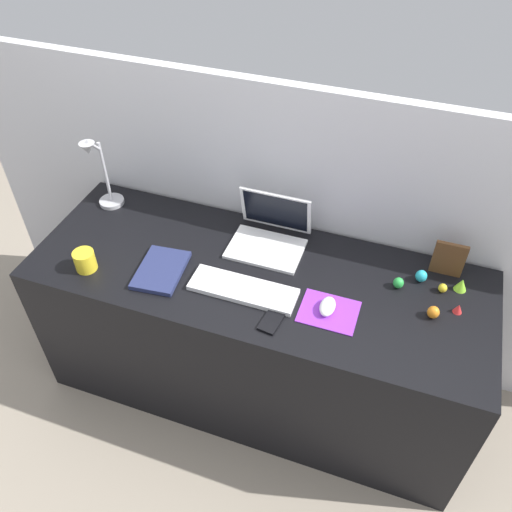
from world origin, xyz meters
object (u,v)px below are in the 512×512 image
at_px(notebook_pad, 161,270).
at_px(toy_figurine_green, 398,283).
at_px(mouse, 327,306).
at_px(toy_figurine_yellow, 443,288).
at_px(cell_phone, 273,319).
at_px(toy_figurine_lime, 461,285).
at_px(toy_figurine_red, 458,308).
at_px(keyboard, 243,289).
at_px(picture_frame, 449,259).
at_px(toy_figurine_orange, 433,312).
at_px(toy_figurine_cyan, 421,276).
at_px(desk_lamp, 101,176).
at_px(laptop, 270,232).
at_px(coffee_mug, 85,261).

bearing_deg(notebook_pad, toy_figurine_green, 8.61).
relative_size(mouse, toy_figurine_green, 2.18).
relative_size(toy_figurine_yellow, toy_figurine_green, 0.82).
bearing_deg(cell_phone, toy_figurine_lime, 39.30).
xyz_separation_m(toy_figurine_yellow, toy_figurine_red, (0.06, -0.09, 0.00)).
xyz_separation_m(keyboard, notebook_pad, (-0.34, -0.01, 0.00)).
relative_size(picture_frame, toy_figurine_green, 3.41).
xyz_separation_m(picture_frame, toy_figurine_lime, (0.06, -0.07, -0.05)).
bearing_deg(toy_figurine_orange, toy_figurine_cyan, 109.94).
xyz_separation_m(toy_figurine_yellow, toy_figurine_orange, (-0.02, -0.14, 0.01)).
relative_size(desk_lamp, toy_figurine_green, 8.19).
relative_size(cell_phone, toy_figurine_lime, 2.46).
height_order(cell_phone, desk_lamp, desk_lamp).
xyz_separation_m(picture_frame, toy_figurine_red, (0.06, -0.19, -0.06)).
bearing_deg(toy_figurine_cyan, laptop, 177.94).
distance_m(coffee_mug, toy_figurine_orange, 1.33).
relative_size(keyboard, toy_figurine_lime, 7.88).
xyz_separation_m(notebook_pad, toy_figurine_cyan, (0.96, 0.29, 0.01)).
height_order(desk_lamp, coffee_mug, desk_lamp).
height_order(mouse, toy_figurine_red, same).
relative_size(keyboard, picture_frame, 2.73).
distance_m(cell_phone, toy_figurine_lime, 0.73).
bearing_deg(laptop, toy_figurine_yellow, -4.39).
bearing_deg(picture_frame, cell_phone, -140.92).
bearing_deg(coffee_mug, toy_figurine_cyan, 16.51).
distance_m(picture_frame, toy_figurine_lime, 0.11).
height_order(notebook_pad, toy_figurine_green, toy_figurine_green).
xyz_separation_m(keyboard, desk_lamp, (-0.75, 0.28, 0.16)).
relative_size(toy_figurine_orange, toy_figurine_red, 1.28).
bearing_deg(toy_figurine_red, notebook_pad, -171.14).
relative_size(toy_figurine_green, toy_figurine_red, 1.18).
bearing_deg(toy_figurine_orange, mouse, -165.06).
height_order(notebook_pad, coffee_mug, coffee_mug).
xyz_separation_m(toy_figurine_orange, toy_figurine_red, (0.08, 0.05, -0.01)).
bearing_deg(toy_figurine_cyan, toy_figurine_yellow, -20.68).
xyz_separation_m(notebook_pad, picture_frame, (1.05, 0.36, 0.06)).
relative_size(laptop, toy_figurine_green, 6.81).
distance_m(keyboard, toy_figurine_yellow, 0.75).
relative_size(toy_figurine_yellow, toy_figurine_red, 0.97).
bearing_deg(toy_figurine_cyan, coffee_mug, -163.49).
xyz_separation_m(toy_figurine_red, toy_figurine_lime, (0.00, 0.12, 0.01)).
bearing_deg(laptop, cell_phone, -70.40).
distance_m(notebook_pad, toy_figurine_orange, 1.03).
distance_m(desk_lamp, toy_figurine_red, 1.54).
distance_m(mouse, toy_figurine_orange, 0.38).
distance_m(keyboard, toy_figurine_orange, 0.70).
xyz_separation_m(laptop, desk_lamp, (-0.76, -0.02, 0.11)).
xyz_separation_m(cell_phone, toy_figurine_red, (0.62, 0.26, 0.01)).
height_order(keyboard, notebook_pad, same).
bearing_deg(coffee_mug, toy_figurine_orange, 8.62).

